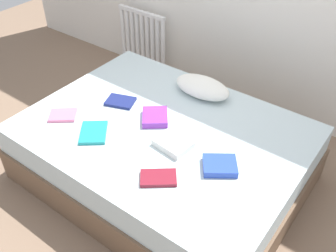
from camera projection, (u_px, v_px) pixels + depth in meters
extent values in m
plane|color=#7F6651|center=(164.00, 176.00, 3.04)|extent=(8.00, 8.00, 0.00)
cube|color=brown|center=(164.00, 164.00, 2.95)|extent=(2.00, 1.50, 0.28)
cube|color=silver|center=(164.00, 139.00, 2.80)|extent=(1.96, 1.46, 0.22)
cylinder|color=white|center=(123.00, 30.00, 4.23)|extent=(0.04, 0.04, 0.58)
cylinder|color=white|center=(128.00, 32.00, 4.20)|extent=(0.04, 0.04, 0.58)
cylinder|color=white|center=(133.00, 33.00, 4.17)|extent=(0.04, 0.04, 0.58)
cylinder|color=white|center=(137.00, 35.00, 4.13)|extent=(0.04, 0.04, 0.58)
cylinder|color=white|center=(142.00, 37.00, 4.10)|extent=(0.04, 0.04, 0.58)
cylinder|color=white|center=(147.00, 39.00, 4.07)|extent=(0.04, 0.04, 0.58)
cylinder|color=white|center=(152.00, 40.00, 4.04)|extent=(0.04, 0.04, 0.58)
cylinder|color=white|center=(158.00, 42.00, 4.00)|extent=(0.04, 0.04, 0.58)
cylinder|color=white|center=(163.00, 44.00, 3.97)|extent=(0.04, 0.04, 0.58)
cube|color=white|center=(141.00, 13.00, 3.93)|extent=(0.60, 0.04, 0.04)
cube|color=white|center=(143.00, 59.00, 4.27)|extent=(0.60, 0.04, 0.04)
ellipsoid|color=white|center=(202.00, 87.00, 3.02)|extent=(0.47, 0.26, 0.14)
cube|color=white|center=(173.00, 143.00, 2.55)|extent=(0.25, 0.21, 0.05)
cube|color=teal|center=(94.00, 133.00, 2.66)|extent=(0.29, 0.30, 0.02)
cube|color=pink|center=(63.00, 115.00, 2.82)|extent=(0.25, 0.24, 0.02)
cube|color=#2847B7|center=(220.00, 166.00, 2.39)|extent=(0.27, 0.27, 0.05)
cube|color=navy|center=(120.00, 101.00, 2.96)|extent=(0.25, 0.22, 0.02)
cube|color=maroon|center=(158.00, 178.00, 2.32)|extent=(0.26, 0.24, 0.03)
cube|color=purple|center=(155.00, 117.00, 2.78)|extent=(0.27, 0.28, 0.05)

